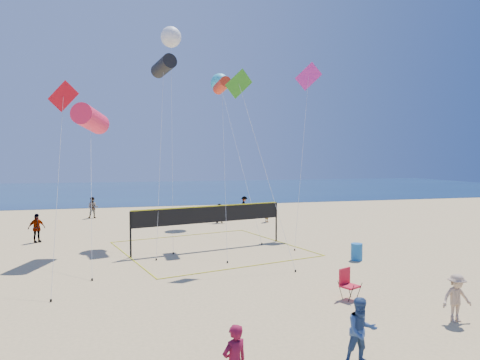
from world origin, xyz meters
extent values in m
plane|color=#D7B379|center=(0.00, 0.00, 0.00)|extent=(120.00, 120.00, 0.00)
cube|color=navy|center=(0.00, 62.00, 0.01)|extent=(140.00, 50.00, 0.03)
imported|color=#345283|center=(2.95, -1.22, 0.88)|extent=(0.91, 0.73, 1.76)
imported|color=tan|center=(7.52, 0.61, 0.80)|extent=(1.07, 0.66, 1.59)
imported|color=gray|center=(-8.80, 18.41, 0.93)|extent=(1.15, 1.00, 1.85)
imported|color=gray|center=(4.19, 23.59, 0.80)|extent=(1.56, 0.89, 1.60)
imported|color=gray|center=(8.16, 23.04, 0.79)|extent=(0.51, 0.65, 1.57)
imported|color=gray|center=(-6.26, 29.08, 0.95)|extent=(0.95, 0.76, 1.90)
imported|color=gray|center=(7.65, 28.52, 0.86)|extent=(0.95, 1.25, 1.71)
cube|color=red|center=(5.19, 3.47, 0.51)|extent=(0.81, 0.78, 0.07)
cube|color=red|center=(5.08, 3.70, 0.86)|extent=(0.60, 0.31, 0.63)
cylinder|color=black|center=(5.05, 3.16, 0.29)|extent=(0.15, 0.30, 0.81)
cylinder|color=black|center=(4.86, 3.58, 0.29)|extent=(0.15, 0.30, 0.81)
cylinder|color=black|center=(5.51, 3.37, 0.29)|extent=(0.15, 0.30, 0.81)
cylinder|color=black|center=(5.32, 3.78, 0.29)|extent=(0.15, 0.30, 0.81)
cylinder|color=#1B64B1|center=(8.65, 9.07, 0.45)|extent=(0.63, 0.63, 0.89)
cylinder|color=black|center=(-2.95, 12.60, 1.26)|extent=(0.10, 0.10, 2.52)
cylinder|color=black|center=(6.20, 14.98, 1.26)|extent=(0.10, 0.10, 2.52)
cube|color=black|center=(1.62, 13.79, 2.05)|extent=(9.16, 2.40, 0.95)
cube|color=yellow|center=(1.62, 13.79, 2.55)|extent=(9.16, 2.40, 0.06)
cube|color=yellow|center=(2.81, 9.22, 0.01)|extent=(9.36, 2.47, 0.02)
cube|color=yellow|center=(0.43, 18.37, 0.01)|extent=(9.36, 2.47, 0.02)
cylinder|color=#FF244C|center=(-5.06, 14.63, 7.62)|extent=(1.97, 3.11, 1.58)
cylinder|color=silver|center=(-4.83, 11.58, 3.83)|extent=(0.48, 6.11, 7.58)
cylinder|color=black|center=(-4.60, 8.53, 0.05)|extent=(0.08, 0.08, 0.10)
cylinder|color=black|center=(-0.69, 18.06, 11.52)|extent=(1.65, 2.54, 1.29)
cylinder|color=silver|center=(-1.17, 14.86, 5.78)|extent=(0.97, 6.42, 11.48)
cylinder|color=black|center=(-1.65, 11.65, 0.05)|extent=(0.08, 0.08, 0.10)
cylinder|color=red|center=(2.83, 15.97, 10.05)|extent=(0.90, 1.80, 0.95)
cylinder|color=silver|center=(2.36, 13.06, 5.05)|extent=(0.97, 5.83, 10.01)
cylinder|color=black|center=(1.88, 10.16, 0.05)|extent=(0.08, 0.08, 0.10)
cube|color=red|center=(-5.90, 10.46, 8.30)|extent=(1.44, 0.38, 1.46)
cylinder|color=silver|center=(-5.88, 8.23, 4.17)|extent=(0.05, 4.47, 8.26)
cylinder|color=black|center=(-5.86, 6.00, 0.05)|extent=(0.08, 0.08, 0.10)
cube|color=green|center=(2.67, 10.86, 9.31)|extent=(1.57, 0.35, 1.58)
cylinder|color=silver|center=(3.65, 9.27, 4.68)|extent=(1.99, 3.20, 9.26)
cylinder|color=black|center=(4.64, 7.68, 0.05)|extent=(0.08, 0.08, 0.10)
cube|color=#D42A9D|center=(9.80, 18.30, 11.37)|extent=(2.08, 0.35, 2.06)
cylinder|color=silver|center=(8.06, 15.18, 5.71)|extent=(3.48, 6.25, 11.33)
cylinder|color=black|center=(6.33, 12.07, 0.05)|extent=(0.08, 0.08, 0.10)
sphere|color=white|center=(-0.07, 19.46, 13.85)|extent=(1.86, 1.86, 1.42)
cylinder|color=silver|center=(-0.35, 16.18, 6.95)|extent=(0.58, 6.57, 13.80)
cylinder|color=black|center=(-0.63, 12.91, 0.05)|extent=(0.08, 0.08, 0.10)
sphere|color=#31BEDF|center=(4.45, 24.49, 11.71)|extent=(1.80, 1.80, 1.57)
cylinder|color=silver|center=(4.71, 19.34, 5.88)|extent=(0.55, 10.31, 11.67)
cylinder|color=black|center=(4.98, 14.19, 0.05)|extent=(0.08, 0.08, 0.10)
camera|label=1|loc=(-2.85, -11.09, 5.43)|focal=32.00mm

